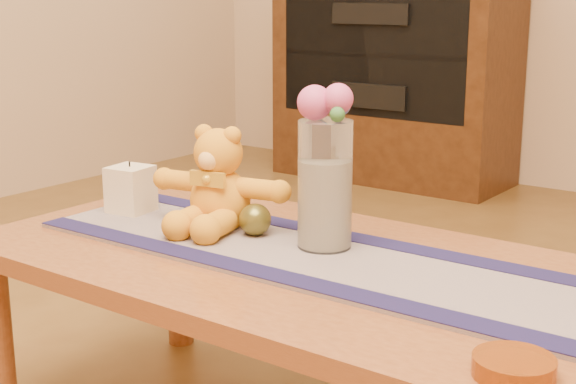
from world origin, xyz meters
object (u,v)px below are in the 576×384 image
Objects in this scene: glass_vase at (325,185)px; bronze_ball at (255,220)px; teddy_bear at (220,179)px; amber_dish at (514,367)px; pillar_candle at (131,189)px.

bronze_ball is (-0.16, -0.02, -0.10)m from glass_vase.
teddy_bear reaches higher than amber_dish.
teddy_bear is at bearing 6.70° from pillar_candle.
glass_vase is at bearing 149.12° from amber_dish.
glass_vase reaches higher than teddy_bear.
pillar_candle is at bearing 165.37° from amber_dish.
teddy_bear is at bearing 174.84° from bronze_ball.
pillar_candle is 1.56× the size of bronze_ball.
glass_vase reaches higher than amber_dish.
amber_dish is at bearing -23.08° from bronze_ball.
pillar_candle is at bearing 175.64° from teddy_bear.
teddy_bear is at bearing -177.73° from glass_vase.
glass_vase reaches higher than bronze_ball.
glass_vase is (0.52, 0.04, 0.08)m from pillar_candle.
pillar_candle is 0.53m from glass_vase.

